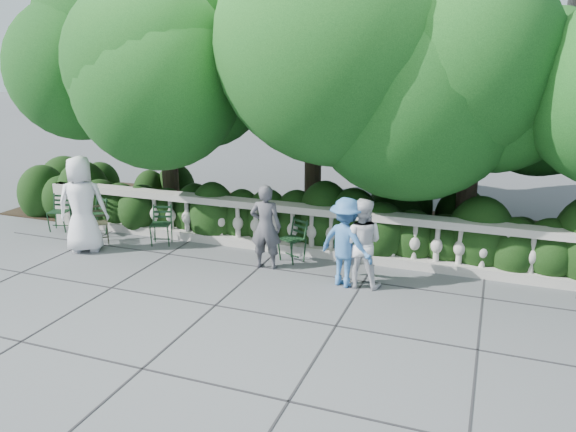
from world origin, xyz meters
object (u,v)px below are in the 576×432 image
(chair_a, at_px, (58,232))
(chair_weathered, at_px, (100,245))
(person_businessman, at_px, (82,204))
(person_older_blue, at_px, (346,242))
(chair_c, at_px, (161,247))
(chair_b, at_px, (90,236))
(person_casual_man, at_px, (361,243))
(chair_e, at_px, (287,263))
(person_woman_grey, at_px, (266,227))

(chair_a, relative_size, chair_weathered, 1.00)
(person_businessman, bearing_deg, person_older_blue, 156.60)
(chair_c, xyz_separation_m, person_older_blue, (4.12, -0.59, 0.78))
(chair_b, xyz_separation_m, chair_c, (1.86, -0.08, 0.00))
(person_businessman, xyz_separation_m, person_casual_man, (5.65, 0.21, -0.20))
(chair_c, distance_m, person_older_blue, 4.24)
(chair_e, distance_m, person_businessman, 4.26)
(chair_b, distance_m, chair_c, 1.86)
(person_casual_man, xyz_separation_m, person_older_blue, (-0.24, -0.07, 0.00))
(person_casual_man, bearing_deg, chair_b, -9.70)
(chair_c, height_order, person_older_blue, person_older_blue)
(person_businessman, bearing_deg, chair_weathered, -120.68)
(chair_b, height_order, person_older_blue, person_older_blue)
(chair_weathered, distance_m, person_casual_man, 5.67)
(person_casual_man, height_order, person_older_blue, person_older_blue)
(chair_a, xyz_separation_m, chair_e, (5.50, 0.03, 0.00))
(chair_c, height_order, person_businessman, person_businessman)
(chair_b, height_order, chair_c, same)
(chair_a, bearing_deg, person_casual_man, -20.01)
(chair_c, distance_m, chair_weathered, 1.30)
(chair_weathered, relative_size, person_older_blue, 0.54)
(chair_c, distance_m, person_woman_grey, 2.66)
(person_businessman, relative_size, person_older_blue, 1.25)
(person_casual_man, bearing_deg, chair_c, -11.00)
(chair_b, bearing_deg, person_casual_man, 13.59)
(chair_a, distance_m, person_businessman, 1.88)
(chair_a, distance_m, person_older_blue, 6.90)
(chair_e, height_order, person_businessman, person_businessman)
(person_businessman, height_order, person_older_blue, person_businessman)
(chair_a, relative_size, person_woman_grey, 0.52)
(chair_e, distance_m, person_casual_man, 1.85)
(chair_b, height_order, person_woman_grey, person_woman_grey)
(person_woman_grey, bearing_deg, person_older_blue, 161.84)
(person_woman_grey, bearing_deg, chair_b, -13.51)
(chair_e, relative_size, chair_weathered, 1.00)
(chair_c, bearing_deg, chair_weathered, 177.19)
(chair_e, relative_size, person_casual_man, 0.54)
(chair_c, height_order, chair_weathered, same)
(chair_c, relative_size, person_woman_grey, 0.52)
(chair_e, relative_size, person_older_blue, 0.54)
(chair_weathered, bearing_deg, person_businessman, -135.33)
(person_older_blue, bearing_deg, chair_e, -4.96)
(chair_a, distance_m, chair_e, 5.50)
(person_older_blue, bearing_deg, chair_a, 15.65)
(chair_e, relative_size, person_woman_grey, 0.52)
(person_businessman, bearing_deg, person_woman_grey, 161.38)
(chair_a, bearing_deg, chair_e, -15.33)
(chair_a, height_order, chair_b, same)
(chair_a, height_order, person_older_blue, person_older_blue)
(person_older_blue, bearing_deg, chair_b, 14.38)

